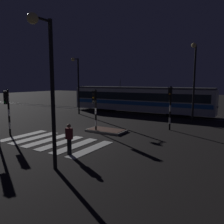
% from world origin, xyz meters
% --- Properties ---
extents(ground_plane, '(120.00, 120.00, 0.00)m').
position_xyz_m(ground_plane, '(0.00, 0.00, 0.00)').
color(ground_plane, black).
extents(rail_near, '(80.00, 0.12, 0.03)m').
position_xyz_m(rail_near, '(0.00, 12.16, 0.01)').
color(rail_near, '#59595E').
rests_on(rail_near, ground).
extents(rail_far, '(80.00, 0.12, 0.03)m').
position_xyz_m(rail_far, '(0.00, 13.60, 0.01)').
color(rail_far, '#59595E').
rests_on(rail_far, ground).
extents(crosswalk_zebra, '(6.92, 3.95, 0.02)m').
position_xyz_m(crosswalk_zebra, '(0.00, -2.39, 0.01)').
color(crosswalk_zebra, silver).
rests_on(crosswalk_zebra, ground).
extents(traffic_island, '(3.07, 1.63, 0.18)m').
position_xyz_m(traffic_island, '(1.37, 1.94, 0.09)').
color(traffic_island, slate).
rests_on(traffic_island, ground).
extents(traffic_light_corner_near_left, '(0.36, 0.42, 3.37)m').
position_xyz_m(traffic_light_corner_near_left, '(-4.15, -2.76, 2.22)').
color(traffic_light_corner_near_left, black).
rests_on(traffic_light_corner_near_left, ground).
extents(traffic_light_median_centre, '(0.36, 0.42, 3.34)m').
position_xyz_m(traffic_light_median_centre, '(0.78, 1.27, 2.20)').
color(traffic_light_median_centre, black).
rests_on(traffic_light_median_centre, ground).
extents(traffic_light_corner_far_right, '(0.36, 0.42, 3.56)m').
position_xyz_m(traffic_light_corner_far_right, '(5.49, 5.05, 2.35)').
color(traffic_light_corner_far_right, black).
rests_on(traffic_light_corner_far_right, ground).
extents(street_lamp_trackside_left, '(0.44, 1.21, 6.68)m').
position_xyz_m(street_lamp_trackside_left, '(-6.63, 8.15, 4.28)').
color(street_lamp_trackside_left, black).
rests_on(street_lamp_trackside_left, ground).
extents(street_lamp_near_kerb, '(0.44, 1.21, 6.57)m').
position_xyz_m(street_lamp_near_kerb, '(3.43, -5.97, 4.22)').
color(street_lamp_near_kerb, black).
rests_on(street_lamp_near_kerb, ground).
extents(street_lamp_trackside_right, '(0.44, 1.21, 7.32)m').
position_xyz_m(street_lamp_trackside_right, '(6.44, 9.06, 4.63)').
color(street_lamp_trackside_right, black).
rests_on(street_lamp_trackside_right, ground).
extents(tram, '(17.98, 2.58, 4.15)m').
position_xyz_m(tram, '(-0.73, 12.87, 1.75)').
color(tram, silver).
rests_on(tram, ground).
extents(pedestrian_waiting_at_kerb, '(0.36, 0.24, 1.71)m').
position_xyz_m(pedestrian_waiting_at_kerb, '(2.69, -3.89, 0.88)').
color(pedestrian_waiting_at_kerb, black).
rests_on(pedestrian_waiting_at_kerb, ground).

